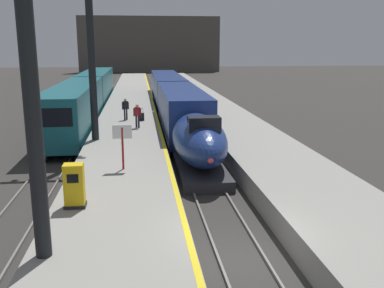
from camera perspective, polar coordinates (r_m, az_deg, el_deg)
ground_plane at (r=14.56m, az=6.58°, el=-15.01°), size 260.00×260.00×0.00m
platform_left at (r=37.78m, az=-8.26°, el=3.17°), size 4.80×110.00×1.05m
platform_right at (r=38.45m, az=3.91°, el=3.44°), size 4.80×110.00×1.05m
platform_left_safety_stripe at (r=37.71m, az=-4.82°, el=4.05°), size 0.20×107.80×0.01m
rail_main_left at (r=40.63m, az=-3.51°, el=3.29°), size 0.08×110.00×0.12m
rail_main_right at (r=40.74m, az=-1.40°, el=3.33°), size 0.08×110.00×0.12m
rail_secondary_left at (r=40.95m, az=-14.91°, el=2.95°), size 0.08×110.00×0.12m
rail_secondary_right at (r=40.77m, az=-12.82°, el=3.02°), size 0.08×110.00×0.12m
highspeed_train_main at (r=38.21m, az=-2.21°, el=5.51°), size 2.92×39.11×3.60m
regional_train_adjacent at (r=43.91m, az=-13.50°, el=6.40°), size 2.85×36.60×3.80m
station_column_near at (r=11.86m, az=-20.60°, el=12.48°), size 4.00×0.68×9.55m
station_column_mid at (r=27.06m, az=-13.13°, el=12.62°), size 4.00×0.68×9.68m
passenger_near_edge at (r=34.48m, az=-8.72°, el=4.78°), size 0.53×0.35×1.69m
passenger_mid_platform at (r=30.98m, az=-7.19°, el=3.93°), size 0.56×0.31×1.69m
rolling_suitcase at (r=34.04m, az=-6.62°, el=3.57°), size 0.40×0.22×0.98m
ticket_machine_yellow at (r=16.26m, az=-15.17°, el=-5.50°), size 0.76×0.62×1.60m
departure_info_board at (r=20.52m, az=-9.13°, el=0.79°), size 0.90×0.10×2.12m
terminus_back_wall at (r=114.54m, az=-5.56°, el=12.88°), size 36.00×2.00×14.00m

